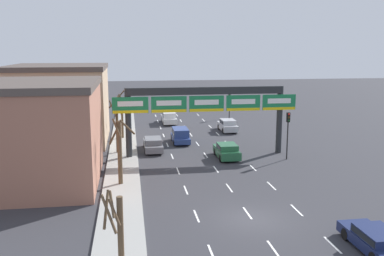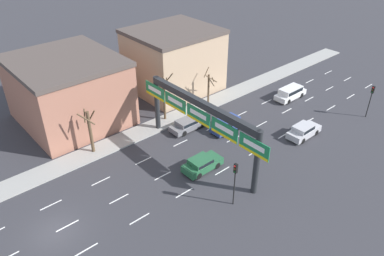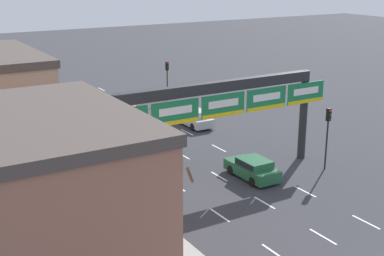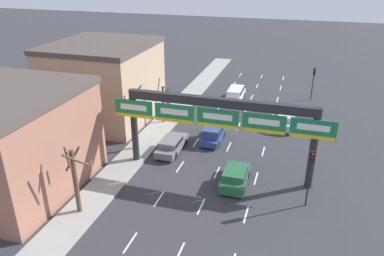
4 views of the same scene
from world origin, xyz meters
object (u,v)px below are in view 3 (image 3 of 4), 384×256
sign_gantry (221,105)px  tree_bare_furthest (63,127)px  suv_white (96,110)px  suv_blue (157,145)px  tree_bare_closest (174,208)px  car_grey (137,168)px  tree_bare_second (89,143)px  car_silver (194,117)px  car_green (253,168)px  traffic_light_near_gantry (167,73)px  traffic_light_mid_block (328,126)px

sign_gantry → tree_bare_furthest: size_ratio=3.65×
sign_gantry → suv_white: (-1.90, 18.23, -4.18)m
suv_blue → tree_bare_closest: tree_bare_closest is taller
car_grey → tree_bare_second: 4.42m
suv_white → car_silver: 9.53m
car_grey → tree_bare_furthest: tree_bare_furthest is taller
tree_bare_second → car_green: bearing=-17.9°
suv_blue → traffic_light_near_gantry: (9.18, 15.36, 2.11)m
car_grey → tree_bare_closest: 11.41m
car_grey → traffic_light_mid_block: bearing=-23.2°
tree_bare_closest → suv_blue: bearing=65.8°
traffic_light_mid_block → tree_bare_second: (-15.77, 4.58, 0.13)m
tree_bare_furthest → suv_white: bearing=57.0°
suv_white → tree_bare_furthest: size_ratio=1.00×
sign_gantry → suv_white: sign_gantry is taller
car_grey → tree_bare_closest: size_ratio=0.93×
suv_white → traffic_light_near_gantry: bearing=17.9°
tree_bare_closest → tree_bare_second: size_ratio=0.84×
traffic_light_near_gantry → traffic_light_mid_block: bearing=-90.3°
sign_gantry → car_green: size_ratio=4.23×
suv_white → car_grey: bearing=-101.2°
suv_blue → tree_bare_closest: (-6.28, -13.98, 2.01)m
car_silver → car_green: car_silver is taller
sign_gantry → car_grey: bearing=151.9°
car_green → car_grey: bearing=149.4°
suv_white → tree_bare_second: size_ratio=0.79×
tree_bare_closest → tree_bare_furthest: bearing=89.8°
car_silver → car_grey: 13.24m
car_green → traffic_light_near_gantry: size_ratio=1.00×
traffic_light_mid_block → tree_bare_closest: 16.31m
suv_blue → traffic_light_mid_block: size_ratio=0.92×
tree_bare_furthest → suv_blue: bearing=-25.2°
suv_white → car_green: 19.92m
car_silver → tree_bare_closest: 23.59m
tree_bare_closest → tree_bare_furthest: 16.92m
car_green → tree_bare_furthest: 14.22m
car_green → traffic_light_near_gantry: (5.61, 22.58, 2.26)m
sign_gantry → car_green: bearing=-37.0°
traffic_light_mid_block → tree_bare_closest: (-15.35, -5.50, -0.28)m
sign_gantry → traffic_light_mid_block: size_ratio=3.96×
suv_white → suv_blue: bearing=-89.5°
traffic_light_near_gantry → car_green: bearing=-103.9°
suv_blue → car_grey: suv_blue is taller
sign_gantry → tree_bare_closest: 11.64m
tree_bare_furthest → traffic_light_mid_block: bearing=-36.7°
car_grey → traffic_light_mid_block: traffic_light_mid_block is taller
car_silver → suv_blue: suv_blue is taller
car_silver → traffic_light_mid_block: traffic_light_mid_block is taller
tree_bare_second → suv_white: bearing=67.9°
sign_gantry → traffic_light_near_gantry: size_ratio=4.21×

